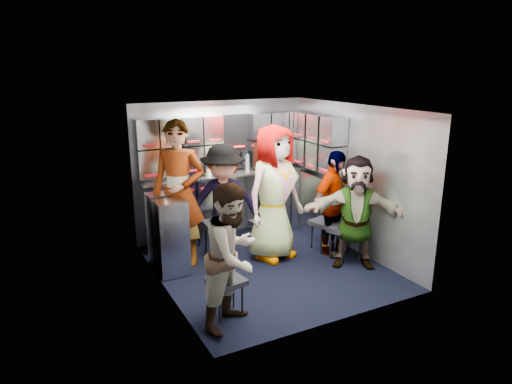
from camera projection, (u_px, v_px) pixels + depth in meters
name	position (u px, v px, depth m)	size (l,w,h in m)	color
floor	(268.00, 267.00, 6.11)	(3.00, 3.00, 0.00)	black
wall_back	(222.00, 169.00, 7.11)	(2.80, 0.04, 2.10)	gray
wall_left	(162.00, 207.00, 5.21)	(0.04, 3.00, 2.10)	gray
wall_right	(355.00, 179.00, 6.45)	(0.04, 3.00, 2.10)	gray
ceiling	(270.00, 108.00, 5.55)	(2.80, 3.00, 0.02)	silver
cart_bank_back	(228.00, 206.00, 7.08)	(2.68, 0.38, 0.99)	#979BA6
cart_bank_left	(168.00, 234.00, 5.93)	(0.38, 0.76, 0.99)	#979BA6
counter	(228.00, 174.00, 6.94)	(2.68, 0.42, 0.03)	#B5B7BC
locker_bank_back	(226.00, 142.00, 6.86)	(2.68, 0.28, 0.82)	#979BA6
locker_bank_right	(319.00, 142.00, 6.86)	(0.28, 1.00, 0.82)	#979BA6
right_cabinet	(320.00, 207.00, 7.04)	(0.28, 1.20, 1.00)	#979BA6
coffee_niche	(235.00, 142.00, 7.00)	(0.46, 0.16, 0.84)	black
red_latch_strip	(233.00, 185.00, 6.80)	(2.60, 0.02, 0.03)	#A10C18
jump_seat_near_left	(226.00, 283.00, 4.84)	(0.41, 0.39, 0.42)	black
jump_seat_mid_left	(219.00, 226.00, 6.41)	(0.44, 0.42, 0.49)	black
jump_seat_center	(267.00, 225.00, 6.49)	(0.45, 0.43, 0.47)	black
jump_seat_mid_right	(325.00, 224.00, 6.60)	(0.45, 0.44, 0.44)	black
jump_seat_near_right	(346.00, 231.00, 6.21)	(0.54, 0.53, 0.49)	black
attendant_standing	(179.00, 194.00, 6.00)	(0.71, 0.47, 1.95)	black
attendant_arc_a	(233.00, 256.00, 4.59)	(0.74, 0.57, 1.52)	black
attendant_arc_b	(224.00, 203.00, 6.15)	(1.04, 0.60, 1.61)	black
attendant_arc_c	(274.00, 193.00, 6.20)	(0.91, 0.59, 1.86)	black
attendant_arc_d	(333.00, 204.00, 6.36)	(0.88, 0.36, 1.49)	black
attendant_arc_e	(356.00, 212.00, 5.97)	(1.39, 0.44, 1.50)	black
bottle_left	(210.00, 167.00, 6.72)	(0.06, 0.06, 0.27)	white
bottle_mid	(197.00, 169.00, 6.64)	(0.06, 0.06, 0.24)	white
bottle_right	(247.00, 163.00, 7.00)	(0.06, 0.06, 0.25)	white
cup_left	(208.00, 172.00, 6.72)	(0.08, 0.08, 0.11)	tan
cup_right	(274.00, 165.00, 7.21)	(0.07, 0.07, 0.11)	tan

